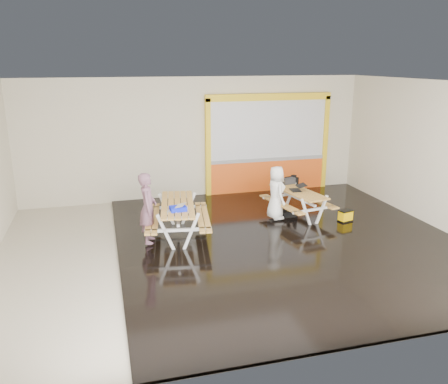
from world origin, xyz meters
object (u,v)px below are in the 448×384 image
object	(u,v)px
picnic_table_right	(298,197)
laptop_right	(298,188)
backpack	(293,183)
fluke_bag	(345,216)
person_left	(148,208)
picnic_table_left	(178,212)
laptop_left	(176,208)
blue_pouch	(178,209)
dark_case	(288,213)
toolbox	(289,181)
person_right	(276,193)

from	to	relation	value
picnic_table_right	laptop_right	xyz separation A→B (m)	(-0.00, 0.04, 0.22)
backpack	laptop_right	bearing A→B (deg)	-107.68
laptop_right	fluke_bag	bearing A→B (deg)	-36.01
person_left	backpack	distance (m)	4.57
picnic_table_left	backpack	world-z (taller)	backpack
laptop_left	blue_pouch	distance (m)	0.05
person_left	fluke_bag	distance (m)	4.94
blue_pouch	dark_case	bearing A→B (deg)	20.47
toolbox	person_right	bearing A→B (deg)	-129.71
picnic_table_left	picnic_table_right	xyz separation A→B (m)	(3.21, 0.57, -0.07)
person_right	dark_case	xyz separation A→B (m)	(0.43, 0.16, -0.64)
picnic_table_right	dark_case	world-z (taller)	picnic_table_right
laptop_left	picnic_table_right	bearing A→B (deg)	17.64
person_left	person_right	size ratio (longest dim) A/B	1.16
picnic_table_right	person_left	distance (m)	4.00
backpack	dark_case	world-z (taller)	backpack
picnic_table_right	person_right	distance (m)	0.69
laptop_left	blue_pouch	world-z (taller)	laptop_left
toolbox	backpack	distance (m)	0.41
picnic_table_right	person_left	bearing A→B (deg)	-167.93
blue_pouch	toolbox	distance (m)	3.76
person_right	picnic_table_right	bearing A→B (deg)	-83.94
person_right	dark_case	size ratio (longest dim) A/B	3.42
dark_case	toolbox	bearing A→B (deg)	69.28
picnic_table_left	dark_case	bearing A→B (deg)	11.78
picnic_table_left	person_right	bearing A→B (deg)	10.25
picnic_table_right	dark_case	size ratio (longest dim) A/B	5.12
picnic_table_right	laptop_left	world-z (taller)	laptop_left
toolbox	laptop_right	bearing A→B (deg)	-92.75
person_left	toolbox	size ratio (longest dim) A/B	4.08
backpack	person_left	bearing A→B (deg)	-156.61
person_right	fluke_bag	size ratio (longest dim) A/B	3.45
laptop_left	blue_pouch	xyz separation A→B (m)	(0.04, -0.03, 0.00)
laptop_right	backpack	distance (m)	1.00
fluke_bag	laptop_right	bearing A→B (deg)	143.99
picnic_table_left	toolbox	xyz separation A→B (m)	(3.23, 1.28, 0.18)
backpack	fluke_bag	xyz separation A→B (m)	(0.70, -1.67, -0.47)
laptop_left	dark_case	size ratio (longest dim) A/B	1.15
laptop_left	backpack	bearing A→B (deg)	29.39
blue_pouch	backpack	size ratio (longest dim) A/B	0.82
picnic_table_left	person_left	xyz separation A→B (m)	(-0.69, -0.27, 0.23)
person_right	toolbox	world-z (taller)	person_right
backpack	fluke_bag	size ratio (longest dim) A/B	1.08
backpack	blue_pouch	bearing A→B (deg)	-149.96
laptop_right	toolbox	distance (m)	0.67
picnic_table_right	backpack	world-z (taller)	backpack
picnic_table_right	blue_pouch	world-z (taller)	blue_pouch
picnic_table_right	dark_case	xyz separation A→B (m)	(-0.22, 0.06, -0.44)
toolbox	fluke_bag	distance (m)	1.81
picnic_table_left	toolbox	world-z (taller)	toolbox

